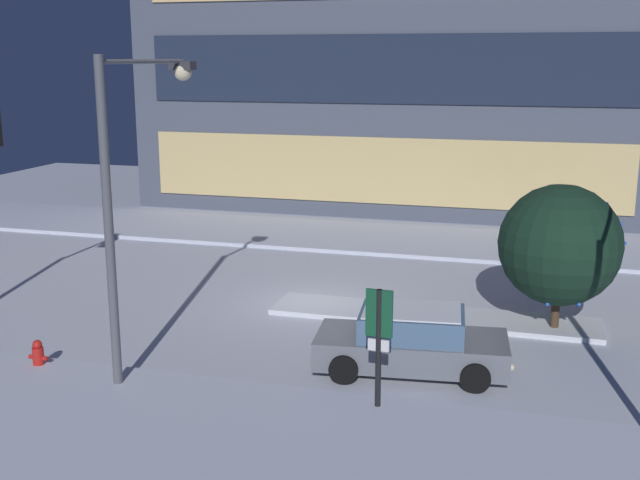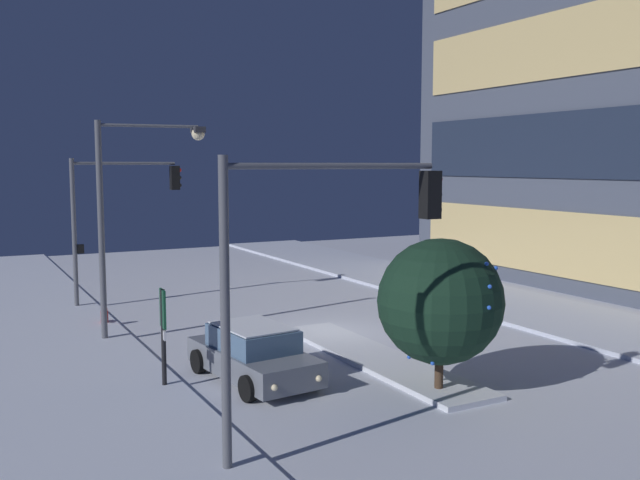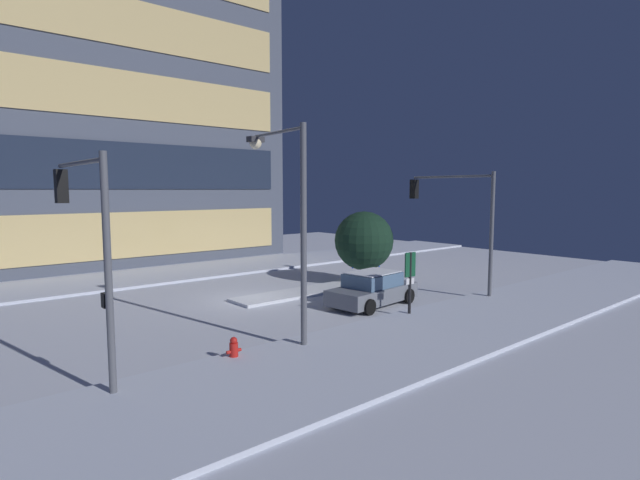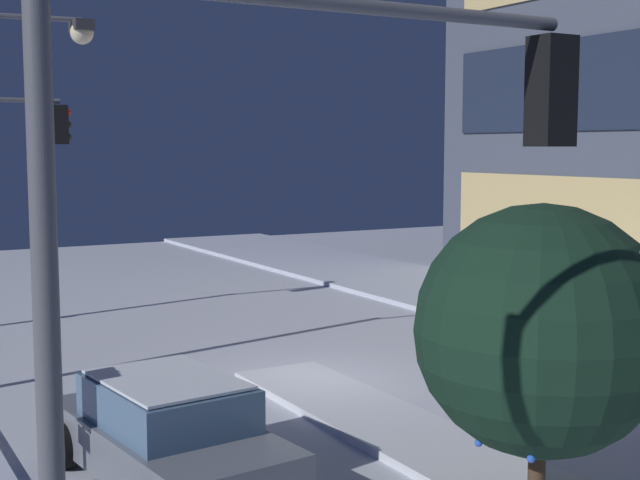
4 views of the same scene
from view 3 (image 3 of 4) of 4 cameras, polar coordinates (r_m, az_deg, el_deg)
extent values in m
plane|color=silver|center=(23.02, -8.07, -6.95)|extent=(52.00, 52.00, 0.00)
cube|color=silver|center=(16.53, 8.64, -11.85)|extent=(52.00, 5.20, 0.14)
cube|color=silver|center=(30.63, -16.84, -3.81)|extent=(52.00, 5.20, 0.14)
cube|color=silver|center=(24.75, -0.57, -5.82)|extent=(9.00, 1.80, 0.14)
cube|color=#4C5466|center=(41.54, -24.64, 22.84)|extent=(23.69, 12.27, 35.13)
cube|color=#E5C67F|center=(33.86, -20.71, 0.59)|extent=(21.32, 0.10, 2.93)
cube|color=#232D42|center=(33.77, -20.98, 8.03)|extent=(21.32, 0.10, 2.93)
cube|color=#E5C67F|center=(34.25, -21.25, 15.38)|extent=(21.32, 0.10, 2.93)
cube|color=#E5C67F|center=(35.28, -21.54, 22.42)|extent=(21.32, 0.10, 2.93)
cube|color=slate|center=(21.88, 6.10, -6.18)|extent=(4.52, 2.32, 0.66)
cube|color=slate|center=(21.76, 6.12, -4.60)|extent=(2.51, 1.92, 0.60)
cube|color=white|center=(21.71, 6.13, -3.73)|extent=(2.33, 1.79, 0.04)
sphere|color=#F9E5B2|center=(23.99, 8.09, -5.22)|extent=(0.16, 0.16, 0.16)
sphere|color=#F9E5B2|center=(23.29, 10.64, -5.59)|extent=(0.16, 0.16, 0.16)
cylinder|color=black|center=(23.59, 6.42, -5.79)|extent=(0.68, 0.29, 0.66)
cylinder|color=black|center=(22.55, 10.21, -6.40)|extent=(0.68, 0.29, 0.66)
cylinder|color=black|center=(21.42, 1.75, -6.95)|extent=(0.68, 0.29, 0.66)
cylinder|color=black|center=(20.26, 5.72, -7.72)|extent=(0.68, 0.29, 0.66)
cylinder|color=#565960|center=(24.00, 19.24, 0.45)|extent=(0.18, 0.18, 5.91)
cylinder|color=#565960|center=(25.15, 14.95, 7.09)|extent=(0.12, 4.55, 0.12)
cube|color=black|center=(26.51, 10.85, 5.81)|extent=(0.32, 0.36, 1.00)
sphere|color=red|center=(26.63, 10.54, 6.51)|extent=(0.20, 0.20, 0.20)
sphere|color=black|center=(26.63, 10.53, 5.82)|extent=(0.20, 0.20, 0.20)
sphere|color=black|center=(26.63, 10.52, 5.13)|extent=(0.20, 0.20, 0.20)
cylinder|color=#565960|center=(12.81, -23.30, -4.01)|extent=(0.18, 0.18, 5.98)
cylinder|color=#565960|center=(14.63, -26.12, 8.00)|extent=(0.12, 4.09, 0.12)
cube|color=black|center=(16.60, -27.77, 5.53)|extent=(0.32, 0.36, 1.00)
sphere|color=red|center=(16.80, -27.97, 6.61)|extent=(0.20, 0.20, 0.20)
sphere|color=black|center=(16.79, -27.91, 5.52)|extent=(0.20, 0.20, 0.20)
sphere|color=black|center=(16.79, -27.86, 4.43)|extent=(0.20, 0.20, 0.20)
cube|color=black|center=(13.13, -23.48, -6.40)|extent=(0.20, 0.24, 0.36)
cylinder|color=#565960|center=(15.43, -1.91, 0.21)|extent=(0.20, 0.20, 7.12)
cylinder|color=#565960|center=(16.82, -4.95, 12.30)|extent=(0.41, 3.17, 0.10)
cube|color=#333338|center=(18.20, -7.47, 11.47)|extent=(0.56, 0.36, 0.20)
sphere|color=#F9E5B2|center=(18.19, -7.47, 11.06)|extent=(0.44, 0.44, 0.44)
cylinder|color=red|center=(15.20, -9.95, -12.65)|extent=(0.26, 0.26, 0.55)
sphere|color=red|center=(15.10, -9.97, -11.40)|extent=(0.22, 0.22, 0.22)
cylinder|color=red|center=(15.11, -10.55, -12.67)|extent=(0.12, 0.10, 0.10)
cylinder|color=red|center=(15.28, -9.35, -12.43)|extent=(0.12, 0.10, 0.10)
cylinder|color=black|center=(20.00, 10.36, -5.12)|extent=(0.12, 0.12, 2.60)
cube|color=#144C2D|center=(19.87, 10.40, -2.82)|extent=(0.55, 0.10, 0.97)
cube|color=white|center=(19.98, 10.36, -4.71)|extent=(0.44, 0.09, 0.24)
cylinder|color=#473323|center=(26.67, 5.08, -4.03)|extent=(0.22, 0.22, 1.02)
sphere|color=black|center=(26.42, 5.11, -0.09)|extent=(3.15, 3.15, 3.15)
sphere|color=blue|center=(27.46, 5.98, 2.31)|extent=(0.10, 0.10, 0.10)
sphere|color=blue|center=(27.67, 7.14, 0.38)|extent=(0.10, 0.10, 0.10)
sphere|color=blue|center=(27.66, 5.02, 2.02)|extent=(0.10, 0.10, 0.10)
sphere|color=blue|center=(26.07, 3.79, -3.21)|extent=(0.10, 0.10, 0.10)
sphere|color=blue|center=(27.62, 6.81, 1.34)|extent=(0.10, 0.10, 0.10)
sphere|color=blue|center=(26.56, 6.86, -3.03)|extent=(0.10, 0.10, 0.10)
sphere|color=blue|center=(25.92, 5.95, -3.28)|extent=(0.10, 0.10, 0.10)
camera|label=1|loc=(18.39, 57.51, 9.33)|focal=44.41mm
camera|label=2|loc=(33.39, 36.51, 5.85)|focal=39.43mm
camera|label=4|loc=(28.70, 27.60, 4.24)|focal=48.95mm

